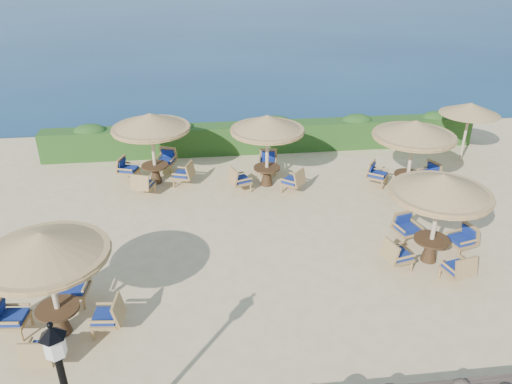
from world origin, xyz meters
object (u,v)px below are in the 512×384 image
at_px(cafe_set_0, 48,267).
at_px(cafe_set_2, 152,136).
at_px(cafe_set_1, 439,204).
at_px(extra_parasol, 470,109).
at_px(cafe_set_3, 267,137).
at_px(cafe_set_4, 413,141).

xyz_separation_m(cafe_set_0, cafe_set_2, (1.67, 7.72, 0.01)).
distance_m(cafe_set_0, cafe_set_1, 9.67).
distance_m(extra_parasol, cafe_set_2, 12.15).
xyz_separation_m(cafe_set_2, cafe_set_3, (4.02, -0.68, 0.05)).
height_order(cafe_set_1, cafe_set_3, same).
distance_m(cafe_set_0, cafe_set_2, 7.89).
bearing_deg(cafe_set_2, cafe_set_4, -11.67).
xyz_separation_m(cafe_set_0, cafe_set_4, (10.51, 5.89, 0.11)).
bearing_deg(extra_parasol, cafe_set_1, -122.99).
xyz_separation_m(cafe_set_0, cafe_set_1, (9.51, 1.74, -0.01)).
relative_size(extra_parasol, cafe_set_0, 0.84).
distance_m(cafe_set_3, cafe_set_4, 4.96).
bearing_deg(cafe_set_0, cafe_set_3, 51.05).
bearing_deg(extra_parasol, cafe_set_2, -177.06).
relative_size(cafe_set_0, cafe_set_1, 0.99).
relative_size(cafe_set_1, cafe_set_2, 1.00).
xyz_separation_m(cafe_set_1, cafe_set_3, (-3.83, 5.29, 0.07)).
bearing_deg(cafe_set_3, cafe_set_4, -13.39).
relative_size(cafe_set_1, cafe_set_4, 1.02).
bearing_deg(cafe_set_3, cafe_set_0, -128.95).
bearing_deg(cafe_set_1, extra_parasol, 57.01).
xyz_separation_m(cafe_set_0, cafe_set_3, (5.69, 7.04, 0.06)).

